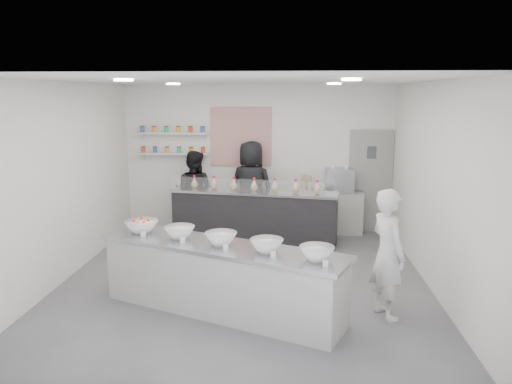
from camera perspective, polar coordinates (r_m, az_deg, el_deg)
floor at (r=7.76m, az=-1.32°, el=-10.09°), size 6.00×6.00×0.00m
ceiling at (r=7.23m, az=-1.43°, el=12.63°), size 6.00×6.00×0.00m
back_wall at (r=10.31m, az=0.25°, el=3.85°), size 5.50×0.00×5.50m
left_wall at (r=8.09m, az=-21.14°, el=1.07°), size 0.00×6.00×6.00m
right_wall at (r=7.60m, az=19.74°, el=0.54°), size 0.00×6.00×6.00m
back_door at (r=10.44m, az=12.93°, el=1.17°), size 0.88×0.04×2.10m
pattern_panel at (r=10.26m, az=-1.72°, el=6.35°), size 1.25×0.03×1.20m
jar_shelf_lower at (r=10.46m, az=-9.42°, el=4.37°), size 1.45×0.22×0.04m
jar_shelf_upper at (r=10.42m, az=-9.49°, el=6.66°), size 1.45×0.22×0.04m
preserve_jars at (r=10.42m, az=-9.49°, el=5.88°), size 1.45×0.10×0.56m
downlight_0 at (r=6.55m, az=-14.90°, el=12.25°), size 0.24×0.24×0.02m
downlight_1 at (r=6.24m, az=10.85°, el=12.49°), size 0.24×0.24×0.02m
downlight_2 at (r=9.05m, az=-9.46°, el=12.08°), size 0.24×0.24×0.02m
downlight_3 at (r=8.83m, az=8.92°, el=12.12°), size 0.24×0.24×0.02m
prep_counter at (r=6.59m, az=-3.95°, el=-9.84°), size 3.38×2.01×0.91m
back_bar at (r=9.61m, az=-0.22°, el=-2.78°), size 3.25×1.07×0.99m
sneeze_guard at (r=9.21m, az=-0.62°, el=0.62°), size 3.12×0.50×0.27m
espresso_ledge at (r=10.29m, az=8.81°, el=-2.28°), size 1.19×0.38×0.89m
espresso_machine at (r=10.17m, az=9.49°, el=1.34°), size 0.57×0.40×0.44m
cup_stacks at (r=10.14m, az=5.81°, el=1.08°), size 0.24×0.24×0.32m
prep_bowls at (r=6.41m, az=-4.01°, el=-5.34°), size 2.97×1.65×0.17m
label_cards at (r=5.94m, az=-2.69°, el=-7.16°), size 2.66×0.04×0.07m
cookie_bags at (r=9.48m, az=-0.22°, el=0.88°), size 2.53×0.53×0.26m
woman_prep at (r=6.54m, az=14.81°, el=-6.85°), size 0.60×0.72×1.67m
staff_left at (r=10.19m, az=-7.11°, el=-0.03°), size 0.93×0.79×1.70m
staff_right at (r=10.01m, az=-0.55°, el=0.46°), size 1.07×0.85×1.91m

